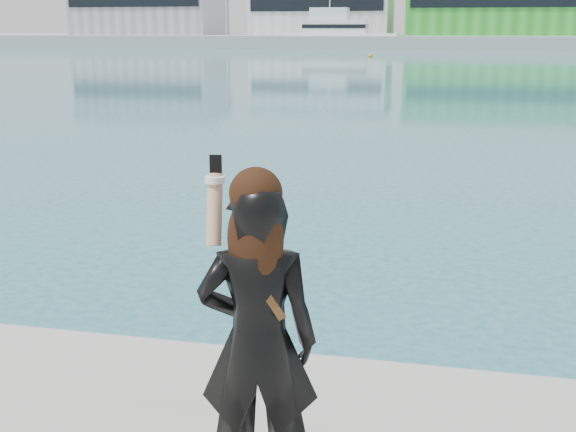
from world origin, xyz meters
name	(u,v)px	position (x,y,z in m)	size (l,w,h in m)	color
far_quay	(448,41)	(0.00, 130.00, 1.00)	(320.00, 40.00, 2.00)	#9E9E99
warehouse_grey_left	(150,3)	(-55.00, 127.98, 7.76)	(26.52, 16.36, 11.50)	gray
warehouse_white	(323,7)	(-22.00, 127.98, 6.76)	(24.48, 15.35, 9.50)	silver
warehouse_green	(498,3)	(8.00, 127.98, 7.26)	(30.60, 16.36, 10.50)	green
flagpole_left	(226,8)	(-37.91, 121.00, 6.54)	(1.28, 0.16, 8.00)	silver
motor_yacht	(338,34)	(-17.07, 113.91, 2.34)	(17.86, 4.98, 8.33)	white
buoy_far	(370,57)	(-8.16, 79.87, 0.00)	(0.50, 0.50, 0.50)	#F9AD0D
woman	(258,333)	(0.09, -0.69, 1.70)	(0.67, 0.50, 1.78)	black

